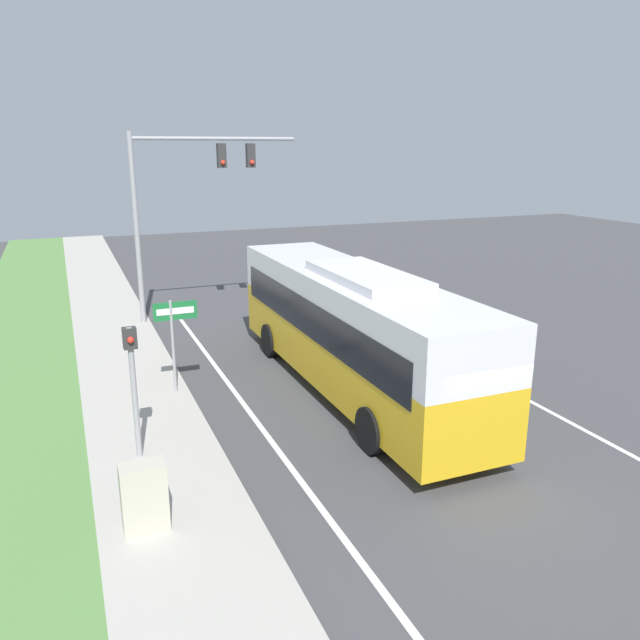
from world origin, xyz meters
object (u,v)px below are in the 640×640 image
signal_gantry (183,189)px  utility_cabinet (144,497)px  street_sign (174,329)px  bus (351,323)px  pedestrian_signal (133,372)px

signal_gantry → utility_cabinet: 14.92m
utility_cabinet → street_sign: bearing=75.0°
signal_gantry → utility_cabinet: (-3.52, -13.84, -4.34)m
bus → pedestrian_signal: bearing=-161.3°
signal_gantry → street_sign: size_ratio=2.65×
signal_gantry → pedestrian_signal: signal_gantry is taller
bus → pedestrian_signal: 6.36m
utility_cabinet → pedestrian_signal: bearing=85.5°
signal_gantry → street_sign: signal_gantry is taller
pedestrian_signal → street_sign: size_ratio=1.12×
bus → pedestrian_signal: bus is taller
bus → street_sign: bearing=162.9°
pedestrian_signal → utility_cabinet: (-0.22, -2.81, -1.32)m
bus → pedestrian_signal: size_ratio=3.85×
street_sign → utility_cabinet: 6.57m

